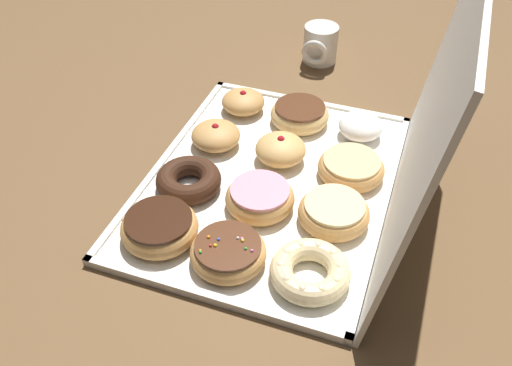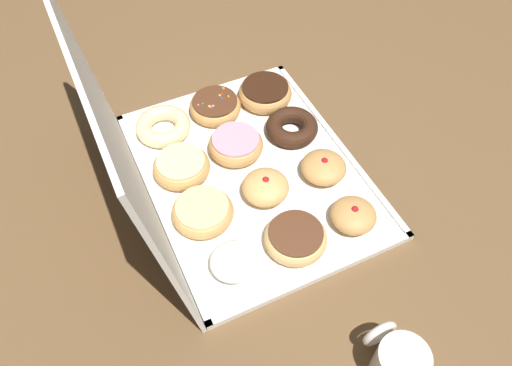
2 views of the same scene
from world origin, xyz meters
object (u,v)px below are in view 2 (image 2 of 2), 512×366
donut_box (252,174)px  powdered_filled_donut_8 (233,261)px  chocolate_frosted_donut_4 (297,237)px  pink_frosted_donut_6 (236,144)px  glazed_ring_donut_10 (181,166)px  coffee_mug (398,363)px  jelly_filled_donut_0 (353,215)px  cruller_donut_11 (163,126)px  sprinkle_donut_7 (214,107)px  chocolate_cake_ring_donut_2 (292,127)px  chocolate_frosted_donut_3 (265,93)px  jelly_filled_donut_1 (324,167)px  jelly_filled_donut_5 (264,188)px  glazed_ring_donut_9 (203,212)px

donut_box → powdered_filled_donut_8: (-0.19, 0.12, 0.03)m
chocolate_frosted_donut_4 → pink_frosted_donut_6: size_ratio=1.00×
glazed_ring_donut_10 → coffee_mug: bearing=-162.8°
jelly_filled_donut_0 → pink_frosted_donut_6: bearing=26.2°
glazed_ring_donut_10 → cruller_donut_11: bearing=-1.9°
glazed_ring_donut_10 → sprinkle_donut_7: bearing=-43.2°
chocolate_cake_ring_donut_2 → sprinkle_donut_7: sprinkle_donut_7 is taller
chocolate_frosted_donut_3 → cruller_donut_11: bearing=89.4°
sprinkle_donut_7 → powdered_filled_donut_8: size_ratio=1.38×
chocolate_frosted_donut_3 → chocolate_frosted_donut_4: size_ratio=1.06×
chocolate_frosted_donut_3 → pink_frosted_donut_6: (-0.12, 0.12, -0.00)m
chocolate_frosted_donut_3 → coffee_mug: size_ratio=1.24×
jelly_filled_donut_1 → glazed_ring_donut_10: size_ratio=0.79×
jelly_filled_donut_5 → glazed_ring_donut_9: 0.13m
chocolate_frosted_donut_3 → pink_frosted_donut_6: same height
donut_box → glazed_ring_donut_10: size_ratio=4.65×
jelly_filled_donut_0 → glazed_ring_donut_9: 0.28m
chocolate_frosted_donut_4 → sprinkle_donut_7: bearing=0.8°
jelly_filled_donut_0 → powdered_filled_donut_8: (0.01, 0.24, 0.00)m
sprinkle_donut_7 → coffee_mug: bearing=-177.1°
jelly_filled_donut_0 → glazed_ring_donut_10: bearing=45.0°
jelly_filled_donut_1 → coffee_mug: size_ratio=0.93×
powdered_filled_donut_8 → jelly_filled_donut_0: bearing=-91.3°
sprinkle_donut_7 → coffee_mug: size_ratio=1.17×
jelly_filled_donut_0 → cruller_donut_11: size_ratio=0.73×
coffee_mug → cruller_donut_11: bearing=13.6°
chocolate_frosted_donut_3 → chocolate_frosted_donut_4: chocolate_frosted_donut_3 is taller
donut_box → chocolate_frosted_donut_3: size_ratio=4.40×
chocolate_frosted_donut_3 → pink_frosted_donut_6: 0.17m
chocolate_frosted_donut_3 → sprinkle_donut_7: (0.01, 0.12, -0.00)m
chocolate_frosted_donut_4 → coffee_mug: bearing=-174.1°
jelly_filled_donut_1 → pink_frosted_donut_6: 0.19m
cruller_donut_11 → jelly_filled_donut_0: bearing=-146.9°
chocolate_cake_ring_donut_2 → sprinkle_donut_7: (0.13, 0.13, 0.00)m
chocolate_frosted_donut_3 → cruller_donut_11: (0.00, 0.24, -0.00)m
jelly_filled_donut_0 → chocolate_cake_ring_donut_2: (0.25, -0.00, -0.00)m
chocolate_frosted_donut_3 → powdered_filled_donut_8: (-0.37, 0.24, 0.00)m
sprinkle_donut_7 → chocolate_frosted_donut_4: bearing=-179.2°
glazed_ring_donut_10 → cruller_donut_11: glazed_ring_donut_10 is taller
jelly_filled_donut_1 → pink_frosted_donut_6: (0.13, 0.13, -0.00)m
chocolate_frosted_donut_4 → pink_frosted_donut_6: (0.25, 0.01, 0.00)m
chocolate_frosted_donut_4 → jelly_filled_donut_5: 0.12m
chocolate_frosted_donut_3 → powdered_filled_donut_8: 0.44m
donut_box → jelly_filled_donut_1: size_ratio=5.87×
pink_frosted_donut_6 → sprinkle_donut_7: size_ratio=1.00×
chocolate_cake_ring_donut_2 → pink_frosted_donut_6: bearing=88.6°
powdered_filled_donut_8 → sprinkle_donut_7: bearing=-17.4°
jelly_filled_donut_5 → chocolate_cake_ring_donut_2: bearing=-45.2°
jelly_filled_donut_0 → jelly_filled_donut_1: jelly_filled_donut_1 is taller
chocolate_frosted_donut_3 → sprinkle_donut_7: 0.12m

